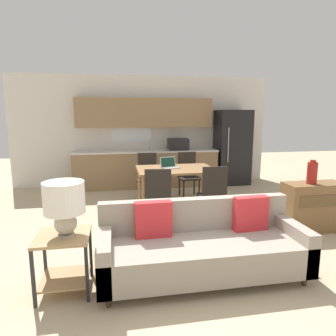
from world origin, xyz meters
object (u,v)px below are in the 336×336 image
couch (201,246)px  laptop (170,165)px  dining_table (176,172)px  dining_chair_near_left (158,196)px  credenza (313,207)px  side_table (64,253)px  dining_chair_far_left (147,174)px  table_lamp (64,202)px  vase (312,173)px  dining_chair_far_right (188,173)px  dining_chair_near_right (213,192)px  refrigerator (232,147)px

couch → laptop: size_ratio=5.70×
dining_table → dining_chair_near_left: bearing=-117.6°
dining_chair_near_left → laptop: (0.36, 0.97, 0.31)m
credenza → dining_chair_near_left: size_ratio=0.96×
side_table → dining_chair_far_left: 3.46m
table_lamp → couch: bearing=3.4°
dining_chair_far_left → dining_chair_near_left: size_ratio=1.00×
side_table → couch: bearing=2.2°
vase → dining_chair_far_right: size_ratio=0.37×
dining_table → side_table: dining_table is taller
dining_chair_far_left → dining_chair_near_right: size_ratio=1.00×
dining_chair_far_right → laptop: 0.97m
credenza → dining_chair_far_right: size_ratio=0.96×
credenza → dining_chair_far_right: bearing=122.3°
couch → laptop: (0.10, 2.45, 0.49)m
dining_chair_far_left → dining_table: bearing=-54.4°
refrigerator → table_lamp: (-3.44, -4.30, -0.01)m
vase → laptop: vase is taller
dining_chair_far_left → refrigerator: bearing=31.9°
dining_chair_far_right → laptop: bearing=-129.5°
dining_chair_near_right → credenza: bearing=162.1°
vase → laptop: size_ratio=0.92×
vase → dining_chair_near_right: size_ratio=0.37×
refrigerator → credenza: size_ratio=2.04×
side_table → laptop: bearing=58.5°
dining_table → laptop: bearing=136.7°
laptop → dining_chair_far_left: bearing=95.0°
side_table → dining_chair_far_right: size_ratio=0.62×
refrigerator → dining_chair_near_left: size_ratio=1.95×
table_lamp → laptop: bearing=59.5°
side_table → credenza: 3.63m
dining_chair_near_left → laptop: bearing=-103.8°
dining_table → side_table: bearing=-124.0°
table_lamp → dining_table: bearing=56.9°
vase → dining_chair_near_left: vase is taller
dining_chair_far_right → dining_chair_near_left: bearing=-121.1°
credenza → side_table: bearing=-163.9°
couch → credenza: size_ratio=2.41×
dining_table → refrigerator: bearing=45.2°
refrigerator → couch: bearing=-115.9°
side_table → vase: size_ratio=1.65×
dining_chair_near_right → dining_chair_near_left: size_ratio=1.00×
dining_chair_near_right → dining_chair_far_right: bearing=-85.8°
refrigerator → dining_chair_near_right: size_ratio=1.95×
table_lamp → dining_chair_far_right: table_lamp is taller
credenza → dining_chair_near_right: size_ratio=0.96×
dining_chair_near_right → dining_chair_near_left: bearing=7.7°
dining_table → dining_chair_far_left: bearing=117.9°
couch → dining_chair_far_right: dining_chair_far_right is taller
refrigerator → couch: 4.73m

